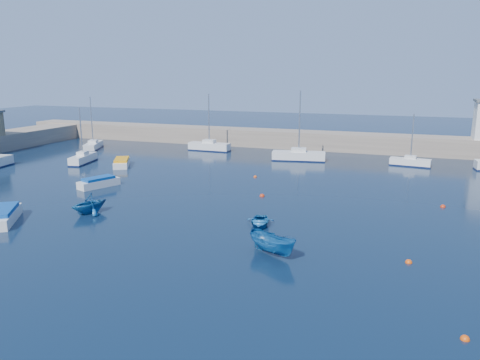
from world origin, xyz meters
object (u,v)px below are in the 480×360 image
(sailboat_4, at_px, (93,145))
(dinghy_right, at_px, (273,244))
(sailboat_3, at_px, (83,158))
(dinghy_center, at_px, (260,222))
(motorboat_0, at_px, (3,216))
(motorboat_1, at_px, (99,182))
(dinghy_left, at_px, (89,203))
(motorboat_2, at_px, (122,162))
(sailboat_6, at_px, (299,155))
(sailboat_7, at_px, (410,162))
(sailboat_5, at_px, (209,146))

(sailboat_4, xyz_separation_m, dinghy_right, (37.63, -31.97, 0.18))
(sailboat_3, relative_size, dinghy_center, 2.39)
(sailboat_4, height_order, motorboat_0, sailboat_4)
(sailboat_4, distance_m, motorboat_1, 25.81)
(dinghy_center, bearing_deg, motorboat_0, -175.85)
(dinghy_left, bearing_deg, motorboat_1, 143.00)
(motorboat_0, xyz_separation_m, motorboat_2, (-4.18, 22.49, -0.08))
(sailboat_6, height_order, dinghy_right, sailboat_6)
(motorboat_2, bearing_deg, sailboat_4, 111.08)
(dinghy_left, bearing_deg, dinghy_right, 8.98)
(motorboat_1, bearing_deg, motorboat_2, 134.02)
(motorboat_1, relative_size, dinghy_center, 1.48)
(motorboat_2, relative_size, dinghy_left, 1.56)
(sailboat_3, relative_size, sailboat_7, 1.10)
(sailboat_4, height_order, dinghy_left, sailboat_4)
(motorboat_1, bearing_deg, motorboat_0, -67.17)
(sailboat_5, height_order, motorboat_2, sailboat_5)
(sailboat_5, bearing_deg, sailboat_4, 105.78)
(sailboat_6, height_order, motorboat_0, sailboat_6)
(sailboat_3, bearing_deg, motorboat_0, -77.82)
(sailboat_5, distance_m, dinghy_right, 41.78)
(sailboat_4, bearing_deg, sailboat_3, -82.60)
(sailboat_3, bearing_deg, dinghy_center, -41.43)
(motorboat_2, bearing_deg, motorboat_0, -107.78)
(motorboat_1, xyz_separation_m, dinghy_left, (4.92, -7.96, 0.36))
(sailboat_7, bearing_deg, sailboat_5, 91.96)
(dinghy_center, bearing_deg, motorboat_1, 148.56)
(sailboat_3, xyz_separation_m, dinghy_right, (31.63, -21.86, 0.12))
(sailboat_4, bearing_deg, motorboat_0, -87.13)
(sailboat_4, xyz_separation_m, dinghy_center, (35.08, -26.68, -0.23))
(dinghy_left, distance_m, dinghy_right, 17.22)
(dinghy_center, bearing_deg, dinghy_left, 173.32)
(motorboat_0, height_order, motorboat_1, motorboat_0)
(sailboat_7, bearing_deg, dinghy_right, 173.53)
(sailboat_3, bearing_deg, sailboat_5, 40.46)
(motorboat_0, bearing_deg, sailboat_4, 83.39)
(sailboat_4, distance_m, motorboat_2, 15.58)
(sailboat_3, bearing_deg, motorboat_2, -11.99)
(motorboat_1, distance_m, motorboat_2, 10.98)
(motorboat_1, bearing_deg, sailboat_7, 59.21)
(sailboat_4, bearing_deg, dinghy_left, -76.94)
(sailboat_7, xyz_separation_m, dinghy_right, (-8.13, -34.06, 0.19))
(sailboat_6, height_order, motorboat_2, sailboat_6)
(sailboat_7, bearing_deg, sailboat_4, 99.56)
(sailboat_7, distance_m, dinghy_right, 35.01)
(sailboat_7, relative_size, dinghy_center, 2.18)
(sailboat_4, relative_size, motorboat_0, 1.50)
(sailboat_3, distance_m, motorboat_0, 24.64)
(dinghy_center, relative_size, dinghy_right, 0.80)
(sailboat_6, relative_size, sailboat_7, 1.41)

